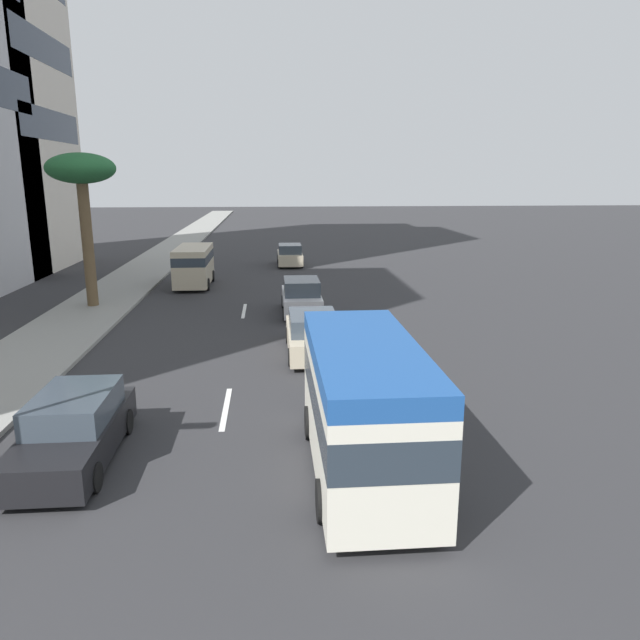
{
  "coord_description": "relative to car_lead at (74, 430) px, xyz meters",
  "views": [
    {
      "loc": [
        -2.12,
        -1.37,
        6.48
      ],
      "look_at": [
        19.81,
        -3.2,
        1.13
      ],
      "focal_mm": 33.23,
      "sensor_mm": 36.0,
      "label": 1
    }
  ],
  "objects": [
    {
      "name": "ground_plane",
      "position": [
        20.43,
        -3.27,
        -0.75
      ],
      "size": [
        198.0,
        198.0,
        0.0
      ],
      "primitive_type": "plane",
      "color": "#2D2D30"
    },
    {
      "name": "sidewalk_right",
      "position": [
        20.43,
        4.24,
        -0.68
      ],
      "size": [
        162.0,
        3.84,
        0.15
      ],
      "primitive_type": "cube",
      "color": "gray",
      "rests_on": "ground_plane"
    },
    {
      "name": "lane_stripe_mid",
      "position": [
        2.87,
        -3.27,
        -0.75
      ],
      "size": [
        3.2,
        0.16,
        0.01
      ],
      "primitive_type": "cube",
      "color": "silver",
      "rests_on": "ground_plane"
    },
    {
      "name": "lane_stripe_far",
      "position": [
        15.57,
        -3.27,
        -0.75
      ],
      "size": [
        3.2,
        0.16,
        0.01
      ],
      "primitive_type": "cube",
      "color": "silver",
      "rests_on": "ground_plane"
    },
    {
      "name": "car_lead",
      "position": [
        0.0,
        0.0,
        0.0
      ],
      "size": [
        4.71,
        1.88,
        1.59
      ],
      "rotation": [
        0.0,
        0.0,
        3.14
      ],
      "color": "black",
      "rests_on": "ground_plane"
    },
    {
      "name": "van_second",
      "position": [
        22.74,
        -0.0,
        0.6
      ],
      "size": [
        5.09,
        2.06,
        2.37
      ],
      "rotation": [
        0.0,
        0.0,
        3.14
      ],
      "color": "beige",
      "rests_on": "ground_plane"
    },
    {
      "name": "car_third",
      "position": [
        14.75,
        -6.07,
        0.05
      ],
      "size": [
        4.3,
        1.87,
        1.72
      ],
      "color": "silver",
      "rests_on": "ground_plane"
    },
    {
      "name": "car_fourth",
      "position": [
        30.82,
        -6.06,
        -0.0
      ],
      "size": [
        4.2,
        1.86,
        1.59
      ],
      "color": "beige",
      "rests_on": "ground_plane"
    },
    {
      "name": "car_fifth",
      "position": [
        8.05,
        -6.14,
        -0.0
      ],
      "size": [
        4.77,
        1.93,
        1.58
      ],
      "color": "beige",
      "rests_on": "ground_plane"
    },
    {
      "name": "minibus_sixth",
      "position": [
        -1.15,
        -6.62,
        0.89
      ],
      "size": [
        6.44,
        2.4,
        3.0
      ],
      "color": "silver",
      "rests_on": "ground_plane"
    },
    {
      "name": "palm_tree",
      "position": [
        16.88,
        4.35,
        5.72
      ],
      "size": [
        3.25,
        3.25,
        7.44
      ],
      "color": "brown",
      "rests_on": "sidewalk_right"
    }
  ]
}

